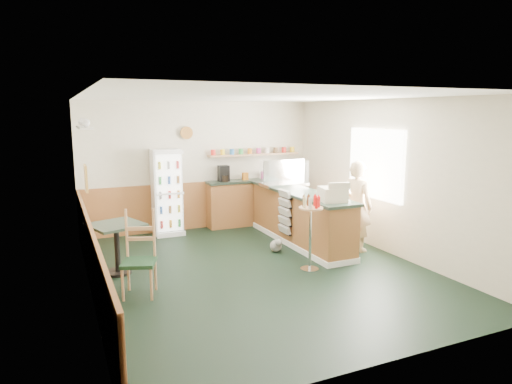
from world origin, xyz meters
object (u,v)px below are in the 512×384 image
cafe_chair (137,250)px  cafe_table (117,239)px  display_case (284,173)px  drinks_fridge (167,192)px  shopkeeper (357,206)px  cash_register (333,194)px  condiment_stand (311,222)px

cafe_chair → cafe_table: bearing=119.9°
display_case → drinks_fridge: bearing=154.9°
cafe_table → shopkeeper: bearing=-6.8°
display_case → cafe_table: 3.61m
cash_register → drinks_fridge: bearing=141.1°
drinks_fridge → condiment_stand: size_ratio=1.47×
cafe_table → condiment_stand: bearing=-20.7°
shopkeeper → cafe_chair: shopkeeper is taller
display_case → cafe_table: bearing=-163.7°
display_case → cash_register: size_ratio=2.14×
condiment_stand → cafe_table: (-2.81, 1.06, -0.22)m
drinks_fridge → cafe_table: size_ratio=1.90×
cafe_table → cafe_chair: (0.16, -0.91, 0.05)m
drinks_fridge → display_case: (2.14, -1.00, 0.40)m
drinks_fridge → cafe_chair: drinks_fridge is taller
shopkeeper → cafe_chair: (-3.94, -0.42, -0.21)m
drinks_fridge → cafe_chair: bearing=-110.6°
shopkeeper → cafe_chair: 3.97m
display_case → condiment_stand: 2.19m
condiment_stand → cafe_chair: condiment_stand is taller
cash_register → condiment_stand: (-0.59, -0.30, -0.35)m
drinks_fridge → cash_register: (2.14, -2.76, 0.26)m
drinks_fridge → shopkeeper: (2.84, -2.49, -0.05)m
cash_register → display_case: bearing=103.2°
display_case → cafe_chair: (-3.24, -1.91, -0.66)m
display_case → cash_register: bearing=-90.0°
condiment_stand → drinks_fridge: bearing=116.9°
cash_register → shopkeeper: shopkeeper is taller
condiment_stand → display_case: bearing=73.9°
drinks_fridge → cafe_table: drinks_fridge is taller
shopkeeper → cafe_chair: size_ratio=1.40×
cash_register → condiment_stand: 0.75m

